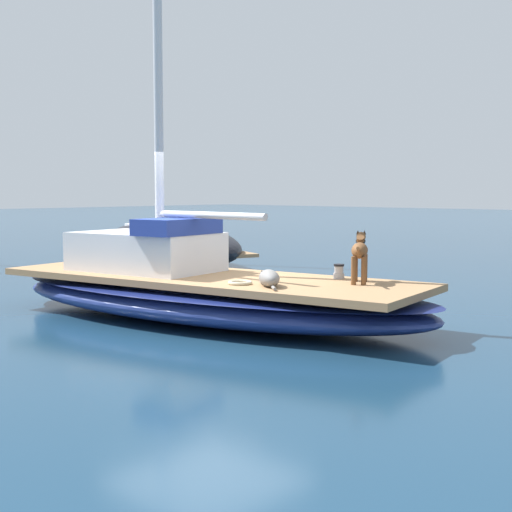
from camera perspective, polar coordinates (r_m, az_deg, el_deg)
name	(u,v)px	position (r m, az deg, el deg)	size (l,w,h in m)	color
ground_plane	(207,319)	(10.82, -3.90, -5.00)	(120.00, 120.00, 0.00)	navy
sailboat_main	(207,297)	(10.76, -3.91, -3.25)	(3.67, 7.55, 0.66)	navy
mast_main	(164,62)	(11.26, -7.25, 14.98)	(0.14, 2.27, 7.07)	silver
cabin_house	(149,249)	(11.39, -8.45, 0.57)	(1.74, 2.42, 0.84)	silver
dog_brown	(360,252)	(9.89, 8.20, 0.31)	(0.84, 0.57, 0.70)	brown
dog_grey	(269,278)	(9.50, 1.02, -1.74)	(0.67, 0.79, 0.22)	gray
deck_winch	(339,272)	(10.35, 6.56, -1.25)	(0.16, 0.16, 0.21)	#B7B7BC
coiled_rope	(240,283)	(9.69, -1.27, -2.12)	(0.32, 0.32, 0.04)	beige
moored_boat_starboard_side	(169,242)	(18.73, -6.91, 1.09)	(4.91, 7.57, 6.87)	black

